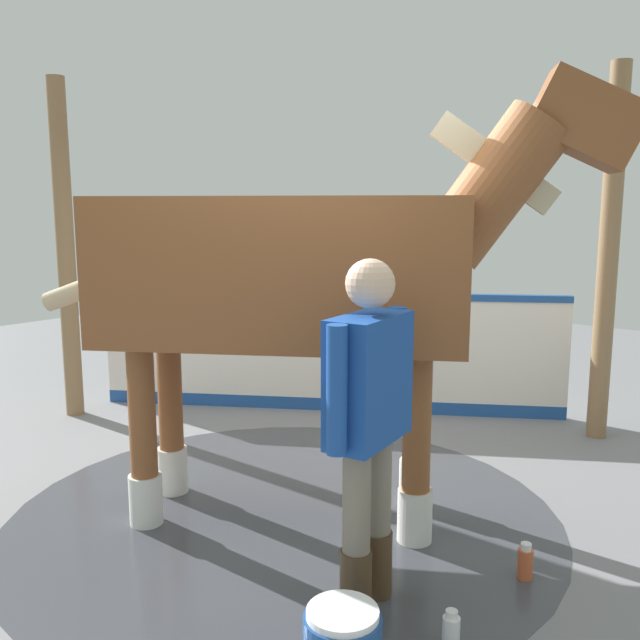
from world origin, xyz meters
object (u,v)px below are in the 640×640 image
object	(u,v)px
bottle_shampoo	(451,631)
handler	(369,412)
horse	(303,277)
bottle_spray	(525,562)

from	to	relation	value
bottle_shampoo	handler	bearing A→B (deg)	-5.04
horse	bottle_shampoo	xyz separation A→B (m)	(-1.33, 0.59, -1.41)
bottle_shampoo	bottle_spray	world-z (taller)	bottle_spray
horse	bottle_shampoo	bearing A→B (deg)	-54.95
horse	handler	xyz separation A→B (m)	(-0.85, 0.55, -0.53)
horse	bottle_shampoo	world-z (taller)	horse
bottle_spray	horse	bearing A→B (deg)	6.62
bottle_shampoo	horse	bearing A→B (deg)	-24.04
handler	bottle_spray	bearing A→B (deg)	-132.59
handler	bottle_shampoo	world-z (taller)	handler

